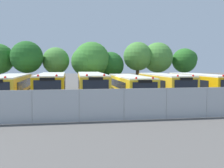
# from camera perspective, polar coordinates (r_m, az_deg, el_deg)

# --- Properties ---
(ground_plane) EXTENTS (160.00, 160.00, 0.00)m
(ground_plane) POSITION_cam_1_polar(r_m,az_deg,el_deg) (25.01, -0.39, -3.66)
(ground_plane) COLOR #514F4C
(school_bus_0) EXTENTS (2.89, 10.69, 2.67)m
(school_bus_0) POSITION_cam_1_polar(r_m,az_deg,el_deg) (25.03, -21.95, -0.73)
(school_bus_0) COLOR yellow
(school_bus_0) RESTS_ON ground_plane
(school_bus_1) EXTENTS (2.72, 10.87, 2.76)m
(school_bus_1) POSITION_cam_1_polar(r_m,az_deg,el_deg) (24.81, -13.41, -0.47)
(school_bus_1) COLOR #EAA80C
(school_bus_1) RESTS_ON ground_plane
(school_bus_2) EXTENTS (2.57, 11.60, 2.79)m
(school_bus_2) POSITION_cam_1_polar(r_m,az_deg,el_deg) (24.83, -4.71, -0.33)
(school_bus_2) COLOR yellow
(school_bus_2) RESTS_ON ground_plane
(school_bus_3) EXTENTS (2.61, 11.14, 2.54)m
(school_bus_3) POSITION_cam_1_polar(r_m,az_deg,el_deg) (25.29, 3.93, -0.53)
(school_bus_3) COLOR yellow
(school_bus_3) RESTS_ON ground_plane
(school_bus_4) EXTENTS (2.77, 10.11, 2.67)m
(school_bus_4) POSITION_cam_1_polar(r_m,az_deg,el_deg) (26.32, 11.58, -0.28)
(school_bus_4) COLOR yellow
(school_bus_4) RESTS_ON ground_plane
(school_bus_5) EXTENTS (2.51, 10.79, 2.66)m
(school_bus_5) POSITION_cam_1_polar(r_m,az_deg,el_deg) (27.77, 19.08, -0.20)
(school_bus_5) COLOR #EAA80C
(school_bus_5) RESTS_ON ground_plane
(tree_1) EXTENTS (3.96, 3.96, 6.42)m
(tree_1) POSITION_cam_1_polar(r_m,az_deg,el_deg) (32.95, -18.57, 5.66)
(tree_1) COLOR #4C3823
(tree_1) RESTS_ON ground_plane
(tree_2) EXTENTS (3.51, 3.51, 5.79)m
(tree_2) POSITION_cam_1_polar(r_m,az_deg,el_deg) (34.24, -12.58, 5.12)
(tree_2) COLOR #4C3823
(tree_2) RESTS_ON ground_plane
(tree_3) EXTENTS (5.05, 4.75, 6.52)m
(tree_3) POSITION_cam_1_polar(r_m,az_deg,el_deg) (33.50, -5.05, 5.31)
(tree_3) COLOR #4C3823
(tree_3) RESTS_ON ground_plane
(tree_4) EXTENTS (3.63, 3.63, 5.25)m
(tree_4) POSITION_cam_1_polar(r_m,az_deg,el_deg) (34.55, -0.54, 4.34)
(tree_4) COLOR #4C3823
(tree_4) RESTS_ON ground_plane
(tree_5) EXTENTS (3.98, 3.98, 6.66)m
(tree_5) POSITION_cam_1_polar(r_m,az_deg,el_deg) (35.48, 5.66, 6.31)
(tree_5) COLOR #4C3823
(tree_5) RESTS_ON ground_plane
(tree_6) EXTENTS (4.30, 4.30, 6.67)m
(tree_6) POSITION_cam_1_polar(r_m,az_deg,el_deg) (36.73, 10.14, 5.80)
(tree_6) COLOR #4C3823
(tree_6) RESTS_ON ground_plane
(tree_7) EXTENTS (3.72, 3.56, 5.89)m
(tree_7) POSITION_cam_1_polar(r_m,az_deg,el_deg) (38.62, 16.22, 5.19)
(tree_7) COLOR #4C3823
(tree_7) RESTS_ON ground_plane
(chainlink_fence) EXTENTS (24.98, 0.07, 2.02)m
(chainlink_fence) POSITION_cam_1_polar(r_m,az_deg,el_deg) (16.12, 7.59, -4.38)
(chainlink_fence) COLOR #9EA0A3
(chainlink_fence) RESTS_ON ground_plane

